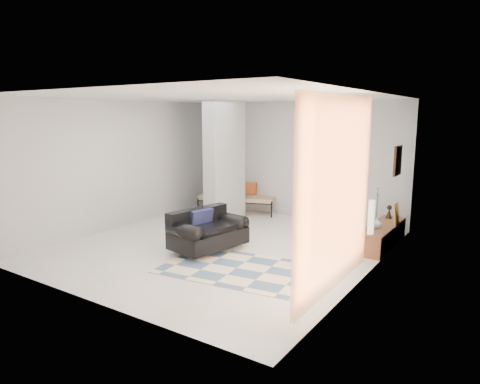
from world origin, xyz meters
The scene contains 17 objects.
floor centered at (0.00, 0.00, 0.00)m, with size 6.00×6.00×0.00m, color silver.
ceiling centered at (0.00, 0.00, 2.80)m, with size 6.00×6.00×0.00m, color white.
wall_back centered at (0.00, 3.00, 1.40)m, with size 6.00×6.00×0.00m, color #BBBDC0.
wall_front centered at (0.00, -3.00, 1.40)m, with size 6.00×6.00×0.00m, color #BBBDC0.
wall_left centered at (-2.75, 0.00, 1.40)m, with size 6.00×6.00×0.00m, color #BBBDC0.
wall_right centered at (2.75, 0.00, 1.40)m, with size 6.00×6.00×0.00m, color #BBBDC0.
partition_column centered at (-1.10, 1.60, 1.40)m, with size 0.35×1.20×2.80m, color #9A9EA1.
hallway_door centered at (-2.10, 2.96, 1.02)m, with size 0.85×0.06×2.04m, color silver.
curtain centered at (2.67, -1.15, 1.45)m, with size 2.55×2.55×0.00m, color orange.
wall_art centered at (2.72, 1.70, 1.65)m, with size 0.04×0.45×0.55m, color #321E0D.
media_console centered at (2.52, 1.70, 0.20)m, with size 0.45×1.84×0.80m.
loveseat centered at (-0.11, -0.39, 0.36)m, with size 1.04×1.51×0.76m.
daybed centered at (-1.43, 2.61, 0.41)m, with size 2.10×1.39×0.77m.
area_rug centered at (0.90, -0.89, 0.01)m, with size 2.36×1.58×0.01m, color beige.
cylinder_lamp centered at (2.50, 0.98, 0.70)m, with size 0.11×0.11×0.60m, color white.
bronze_figurine centered at (2.47, 2.34, 0.53)m, with size 0.13×0.13×0.27m, color black, non-canonical shape.
vase centered at (2.47, 1.42, 0.50)m, with size 0.20×0.20×0.21m, color silver.
Camera 1 is at (4.61, -6.41, 2.46)m, focal length 32.00 mm.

